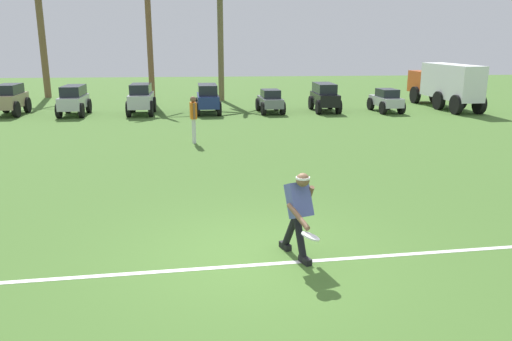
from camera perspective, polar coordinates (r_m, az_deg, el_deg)
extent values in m
plane|color=#466E2C|center=(8.14, -0.10, -9.73)|extent=(80.00, 80.00, 0.00)
cube|color=white|center=(7.84, 0.12, -10.72)|extent=(27.38, 2.03, 0.01)
cylinder|color=black|center=(7.91, 5.07, -7.70)|extent=(0.24, 0.37, 0.72)
cube|color=black|center=(7.91, 5.63, -10.16)|extent=(0.19, 0.28, 0.10)
cylinder|color=black|center=(8.16, 3.92, -6.97)|extent=(0.27, 0.45, 0.69)
cube|color=black|center=(8.40, 3.35, -8.60)|extent=(0.19, 0.28, 0.10)
cube|color=#4C5699|center=(7.75, 4.93, -3.36)|extent=(0.46, 0.48, 0.58)
sphere|color=brown|center=(7.57, 5.37, -1.08)|extent=(0.27, 0.27, 0.21)
cylinder|color=white|center=(7.56, 5.38, -0.86)|extent=(0.28, 0.28, 0.03)
cylinder|color=brown|center=(7.49, 4.85, -5.26)|extent=(0.29, 0.56, 0.27)
cylinder|color=brown|center=(7.90, 5.97, -3.27)|extent=(0.18, 0.29, 0.49)
cylinder|color=white|center=(7.24, 6.25, -7.49)|extent=(0.29, 0.30, 0.12)
cylinder|color=silver|center=(16.79, -7.06, 4.48)|extent=(0.13, 0.13, 0.82)
cylinder|color=silver|center=(16.96, -7.15, 4.58)|extent=(0.13, 0.13, 0.82)
cube|color=orange|center=(16.77, -7.18, 6.82)|extent=(0.25, 0.37, 0.54)
cylinder|color=brown|center=(16.56, -7.08, 6.75)|extent=(0.08, 0.08, 0.52)
cylinder|color=brown|center=(16.97, -7.28, 6.94)|extent=(0.08, 0.08, 0.52)
sphere|color=brown|center=(16.72, -7.22, 8.07)|extent=(0.23, 0.23, 0.20)
cube|color=#998466|center=(25.63, -26.30, 7.17)|extent=(1.06, 2.38, 0.60)
cube|color=#1E232B|center=(25.62, -26.40, 8.34)|extent=(0.91, 1.58, 0.44)
cylinder|color=black|center=(26.55, -26.70, 6.68)|extent=(0.20, 0.73, 0.72)
cylinder|color=black|center=(26.24, -24.67, 6.83)|extent=(0.20, 0.73, 0.72)
cylinder|color=black|center=(24.77, -25.72, 6.32)|extent=(0.20, 0.73, 0.72)
cube|color=#B7BABF|center=(24.39, -20.11, 7.35)|extent=(1.05, 2.44, 0.55)
cube|color=#1E232B|center=(24.48, -20.14, 8.57)|extent=(0.92, 1.83, 0.46)
cylinder|color=black|center=(25.34, -20.72, 6.92)|extent=(0.21, 0.67, 0.66)
cylinder|color=black|center=(25.13, -18.58, 7.04)|extent=(0.21, 0.67, 0.66)
cylinder|color=black|center=(23.72, -21.62, 6.36)|extent=(0.21, 0.67, 0.66)
cylinder|color=black|center=(23.51, -19.34, 6.49)|extent=(0.21, 0.67, 0.66)
cube|color=#B7BABF|center=(23.80, -12.98, 7.84)|extent=(1.04, 2.37, 0.60)
cube|color=#1E232B|center=(23.80, -13.04, 9.10)|extent=(0.90, 1.57, 0.44)
cylinder|color=black|center=(24.66, -13.89, 7.31)|extent=(0.20, 0.72, 0.72)
cylinder|color=black|center=(24.56, -11.60, 7.41)|extent=(0.20, 0.72, 0.72)
cylinder|color=black|center=(23.13, -14.36, 6.82)|extent=(0.20, 0.72, 0.72)
cylinder|color=black|center=(23.02, -11.93, 6.92)|extent=(0.20, 0.72, 0.72)
cube|color=navy|center=(23.67, -5.53, 7.98)|extent=(1.07, 2.44, 0.55)
cube|color=#1E232B|center=(23.77, -5.58, 9.23)|extent=(0.93, 1.84, 0.46)
cylinder|color=black|center=(24.52, -6.73, 7.53)|extent=(0.21, 0.67, 0.66)
cylinder|color=black|center=(24.56, -4.47, 7.60)|extent=(0.21, 0.67, 0.66)
cylinder|color=black|center=(22.86, -6.64, 7.01)|extent=(0.21, 0.67, 0.66)
cylinder|color=black|center=(22.90, -4.22, 7.08)|extent=(0.21, 0.67, 0.66)
cube|color=slate|center=(23.81, 1.62, 7.85)|extent=(1.05, 2.26, 0.42)
cube|color=#1E232B|center=(23.67, 1.67, 8.78)|extent=(0.87, 1.15, 0.38)
cylinder|color=black|center=(24.51, 0.24, 7.56)|extent=(0.22, 0.61, 0.60)
cylinder|color=black|center=(24.67, 2.32, 7.59)|extent=(0.22, 0.61, 0.60)
cylinder|color=black|center=(23.00, 0.86, 7.08)|extent=(0.22, 0.61, 0.60)
cylinder|color=black|center=(23.17, 3.07, 7.12)|extent=(0.22, 0.61, 0.60)
cube|color=black|center=(24.40, 7.86, 8.11)|extent=(0.97, 2.41, 0.55)
cube|color=#1E232B|center=(24.49, 7.82, 9.32)|extent=(0.86, 1.81, 0.46)
cylinder|color=black|center=(25.14, 6.32, 7.72)|extent=(0.18, 0.66, 0.66)
cylinder|color=black|center=(25.35, 8.47, 7.71)|extent=(0.18, 0.66, 0.66)
cylinder|color=black|center=(23.52, 7.15, 7.21)|extent=(0.18, 0.66, 0.66)
cylinder|color=black|center=(23.74, 9.43, 7.20)|extent=(0.18, 0.66, 0.66)
cube|color=#B7BABF|center=(24.88, 14.62, 7.68)|extent=(1.04, 2.25, 0.42)
cube|color=#1E232B|center=(24.74, 14.77, 8.57)|extent=(0.86, 1.15, 0.38)
cylinder|color=black|center=(25.43, 12.97, 7.45)|extent=(0.22, 0.61, 0.60)
cylinder|color=black|center=(25.78, 14.84, 7.43)|extent=(0.22, 0.61, 0.60)
cylinder|color=black|center=(24.02, 14.32, 6.95)|extent=(0.22, 0.61, 0.60)
cylinder|color=black|center=(24.39, 16.28, 6.93)|extent=(0.22, 0.61, 0.60)
cube|color=#CC4C19|center=(29.25, 18.57, 9.60)|extent=(1.14, 1.75, 1.15)
cube|color=white|center=(26.63, 21.44, 9.46)|extent=(1.37, 4.25, 1.65)
cylinder|color=black|center=(28.75, 17.72, 8.24)|extent=(0.29, 0.91, 0.90)
cylinder|color=black|center=(29.27, 19.77, 8.17)|extent=(0.29, 0.91, 0.90)
cylinder|color=black|center=(26.44, 20.15, 7.52)|extent=(0.29, 0.91, 0.90)
cylinder|color=black|center=(27.00, 22.32, 7.45)|extent=(0.29, 0.91, 0.90)
cylinder|color=black|center=(25.01, 21.91, 6.99)|extent=(0.29, 0.91, 0.90)
cylinder|color=black|center=(25.60, 24.16, 6.92)|extent=(0.29, 0.91, 0.90)
cylinder|color=brown|center=(32.56, -23.23, 13.54)|extent=(0.39, 0.39, 6.66)
cylinder|color=brown|center=(27.67, -12.05, 14.05)|extent=(0.30, 0.30, 6.37)
cylinder|color=brown|center=(28.63, -4.07, 14.43)|extent=(0.32, 0.32, 6.45)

